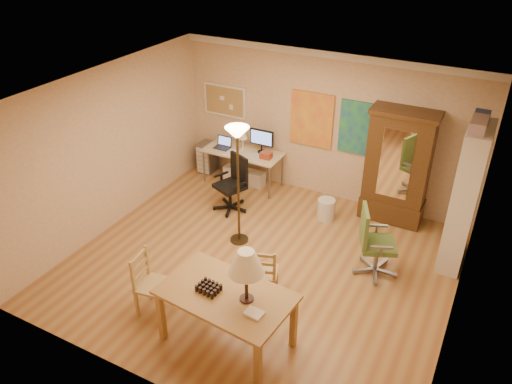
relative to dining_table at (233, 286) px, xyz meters
The scene contains 16 objects.
floor 1.86m from the dining_table, 105.91° to the left, with size 5.50×5.50×0.00m, color #986136.
crown_molding 4.37m from the dining_table, 96.27° to the left, with size 5.50×0.08×0.12m, color white.
corkboard 4.76m from the dining_table, 121.82° to the left, with size 0.90×0.04×0.62m, color tan.
art_panel_left 4.10m from the dining_table, 99.75° to the left, with size 0.80×0.04×1.00m, color yellow.
art_panel_right 4.05m from the dining_table, 87.00° to the left, with size 0.75×0.04×0.95m, color #235D8E.
dining_table is the anchor object (origin of this frame).
ladder_chair_back 1.09m from the dining_table, 95.29° to the left, with size 0.49×0.48×0.85m.
ladder_chair_left 1.37m from the dining_table, behind, with size 0.46×0.47×0.91m.
torchiere_lamp 2.31m from the dining_table, 117.93° to the left, with size 0.36×0.36×1.99m.
computer_desk 4.18m from the dining_table, 117.04° to the left, with size 1.52×0.67×1.15m.
office_chair_black 3.27m from the dining_table, 120.73° to the left, with size 0.63×0.63×1.02m.
office_chair_green 2.53m from the dining_table, 62.86° to the left, with size 0.67×0.67×1.09m.
drawer_cart 4.77m from the dining_table, 126.60° to the left, with size 0.31×0.37×0.62m.
armoire 3.90m from the dining_table, 75.65° to the left, with size 1.08×0.51×1.99m.
bookshelf 3.69m from the dining_table, 55.14° to the left, with size 0.33×0.89×2.21m.
wastebin 3.31m from the dining_table, 90.40° to the left, with size 0.30×0.30×0.38m, color silver.
Camera 1 is at (2.76, -5.37, 4.79)m, focal length 35.00 mm.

